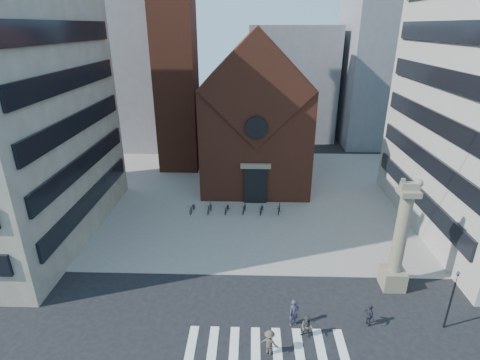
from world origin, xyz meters
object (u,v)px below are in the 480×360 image
traffic_light (451,299)px  pedestrian_0 (294,313)px  pedestrian_2 (369,315)px  lion_column (399,247)px  scooter_0 (192,208)px  pedestrian_1 (307,327)px

traffic_light → pedestrian_0: 9.74m
pedestrian_0 → pedestrian_2: (4.84, 0.10, -0.17)m
lion_column → pedestrian_0: lion_column is taller
traffic_light → scooter_0: size_ratio=2.47×
lion_column → traffic_light: bearing=-63.5°
traffic_light → pedestrian_2: size_ratio=2.77×
traffic_light → pedestrian_0: size_ratio=2.27×
pedestrian_0 → scooter_0: bearing=93.3°
traffic_light → pedestrian_1: 9.15m
pedestrian_0 → pedestrian_1: (0.69, -1.05, -0.16)m
pedestrian_2 → scooter_0: bearing=23.6°
pedestrian_0 → pedestrian_1: size_ratio=1.20×
pedestrian_1 → pedestrian_2: bearing=44.8°
traffic_light → pedestrian_2: (-4.81, 0.07, -1.51)m
pedestrian_1 → pedestrian_2: pedestrian_1 is taller
lion_column → scooter_0: size_ratio=4.97×
traffic_light → pedestrian_0: bearing=-179.8°
traffic_light → scooter_0: 24.14m
pedestrian_2 → pedestrian_1: bearing=87.4°
pedestrian_2 → scooter_0: (-13.69, 15.35, -0.27)m
traffic_light → pedestrian_1: (-8.96, -1.09, -1.50)m
lion_column → pedestrian_1: 9.03m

